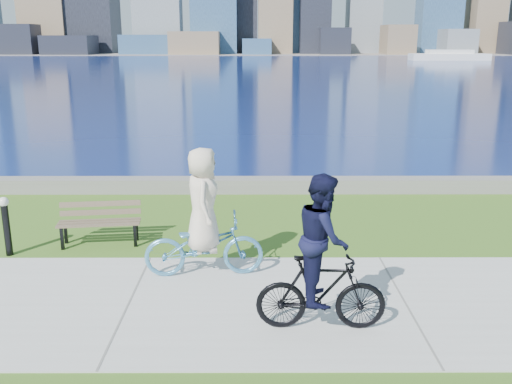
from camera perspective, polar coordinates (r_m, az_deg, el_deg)
ground at (r=8.68m, az=14.67°, el=-10.77°), size 320.00×320.00×0.00m
concrete_path at (r=8.68m, az=14.68°, el=-10.71°), size 80.00×3.50×0.02m
seawall at (r=14.35m, az=8.59°, el=0.70°), size 90.00×0.50×0.35m
bay_water at (r=79.65m, az=1.45°, el=12.54°), size 320.00×131.00×0.01m
far_shore at (r=137.60m, az=0.77°, el=13.70°), size 320.00×30.00×0.12m
ferry_far at (r=102.22m, az=18.75°, el=12.76°), size 12.78×3.65×1.73m
park_bench at (r=10.96m, az=-15.35°, el=-2.65°), size 1.54×0.68×0.77m
bollard_lamp at (r=10.88m, az=-23.72°, el=-2.78°), size 0.17×0.17×1.07m
cyclist_woman at (r=9.09m, az=-5.27°, el=-3.71°), size 0.83×1.95×2.09m
cyclist_man at (r=7.40m, az=6.61°, el=-7.36°), size 0.64×1.70×2.09m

